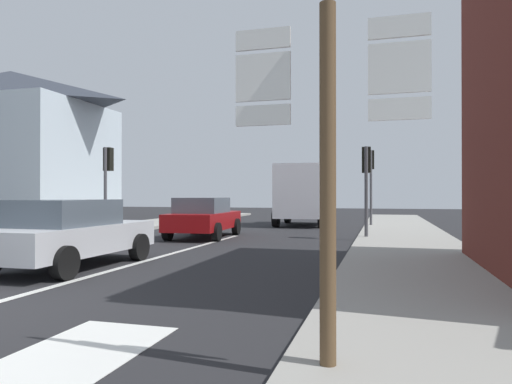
% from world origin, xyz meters
% --- Properties ---
extents(ground_plane, '(80.00, 80.00, 0.00)m').
position_xyz_m(ground_plane, '(0.00, 10.00, 0.00)').
color(ground_plane, '#232326').
extents(sidewalk_right, '(3.19, 44.00, 0.14)m').
position_xyz_m(sidewalk_right, '(6.17, 8.00, 0.07)').
color(sidewalk_right, gray).
rests_on(sidewalk_right, ground).
extents(sidewalk_left, '(3.19, 44.00, 0.14)m').
position_xyz_m(sidewalk_left, '(-6.17, 8.00, 0.07)').
color(sidewalk_left, gray).
rests_on(sidewalk_left, ground).
extents(lane_centre_stripe, '(0.16, 12.00, 0.01)m').
position_xyz_m(lane_centre_stripe, '(0.00, 6.00, 0.01)').
color(lane_centre_stripe, silver).
rests_on(lane_centre_stripe, ground).
extents(lane_turn_arrow, '(1.20, 2.20, 0.01)m').
position_xyz_m(lane_turn_arrow, '(2.52, -1.00, 0.01)').
color(lane_turn_arrow, silver).
rests_on(lane_turn_arrow, ground).
extents(clapboard_house_left, '(9.23, 7.49, 7.77)m').
position_xyz_m(clapboard_house_left, '(-12.53, 14.16, 3.92)').
color(clapboard_house_left, silver).
rests_on(clapboard_house_left, ground).
extents(sedan_near, '(1.97, 4.20, 1.47)m').
position_xyz_m(sedan_near, '(-1.09, 3.66, 0.76)').
color(sedan_near, '#B7BABF').
rests_on(sedan_near, ground).
extents(sedan_far, '(2.18, 4.30, 1.47)m').
position_xyz_m(sedan_far, '(-0.94, 11.03, 0.76)').
color(sedan_far, maroon).
rests_on(sedan_far, ground).
extents(delivery_truck, '(2.61, 5.06, 3.05)m').
position_xyz_m(delivery_truck, '(1.45, 18.61, 1.65)').
color(delivery_truck, silver).
rests_on(delivery_truck, ground).
extents(route_sign_post, '(1.66, 0.14, 3.20)m').
position_xyz_m(route_sign_post, '(4.98, -0.95, 1.91)').
color(route_sign_post, brown).
rests_on(route_sign_post, ground).
extents(traffic_light_near_left, '(0.30, 0.49, 3.41)m').
position_xyz_m(traffic_light_near_left, '(-4.87, 10.87, 2.52)').
color(traffic_light_near_left, '#47474C').
rests_on(traffic_light_near_left, ground).
extents(traffic_light_near_right, '(0.30, 0.49, 3.24)m').
position_xyz_m(traffic_light_near_right, '(4.87, 11.62, 2.40)').
color(traffic_light_near_right, '#47474C').
rests_on(traffic_light_near_right, ground).
extents(traffic_light_far_right, '(0.30, 0.49, 3.71)m').
position_xyz_m(traffic_light_far_right, '(4.87, 18.02, 2.75)').
color(traffic_light_far_right, '#47474C').
rests_on(traffic_light_far_right, ground).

